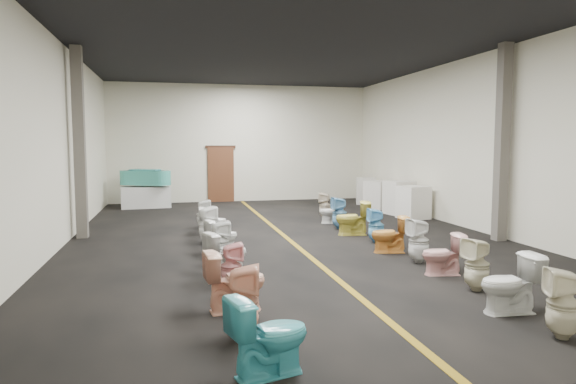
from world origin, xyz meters
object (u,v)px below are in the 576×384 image
appliance_crate_d (366,191)px  toilet_left_3 (231,266)px  bathtub (145,177)px  toilet_left_0 (269,335)px  appliance_crate_b (399,198)px  toilet_right_2 (477,264)px  toilet_right_4 (419,241)px  toilet_right_10 (325,206)px  toilet_left_4 (226,253)px  toilet_right_8 (340,213)px  display_table (146,197)px  toilet_right_6 (376,226)px  toilet_left_6 (222,236)px  toilet_right_7 (353,218)px  toilet_right_0 (564,304)px  toilet_right_3 (443,254)px  toilet_left_1 (242,302)px  toilet_left_9 (203,215)px  toilet_right_1 (510,284)px  toilet_right_5 (390,234)px  toilet_left_8 (213,221)px  toilet_left_7 (207,225)px  appliance_crate_c (380,195)px  appliance_crate_a (413,202)px  toilet_left_2 (235,281)px  toilet_left_5 (220,242)px

appliance_crate_d → toilet_left_3: 11.93m
bathtub → toilet_left_0: 14.00m
appliance_crate_b → toilet_left_0: bearing=-120.8°
toilet_right_2 → toilet_right_4: bearing=168.3°
toilet_right_10 → toilet_left_4: bearing=-6.9°
bathtub → toilet_right_8: (5.19, -5.86, -0.65)m
display_table → toilet_right_6: 9.50m
toilet_left_6 → toilet_right_7: (3.32, 1.26, 0.08)m
toilet_right_0 → toilet_right_3: 2.94m
toilet_left_6 → toilet_right_0: size_ratio=0.82×
appliance_crate_b → toilet_right_6: size_ratio=1.35×
toilet_left_1 → toilet_left_9: toilet_left_1 is taller
toilet_right_1 → toilet_right_5: size_ratio=1.05×
bathtub → toilet_right_3: (5.40, -10.76, -0.71)m
appliance_crate_d → toilet_left_3: appliance_crate_d is taller
toilet_right_6 → appliance_crate_d: bearing=165.4°
display_table → toilet_left_0: bearing=-82.6°
toilet_right_4 → toilet_right_7: size_ratio=1.01×
toilet_left_8 → appliance_crate_d: bearing=-46.8°
toilet_left_7 → appliance_crate_c: bearing=-73.2°
display_table → toilet_right_2: 12.93m
toilet_left_9 → toilet_right_4: toilet_right_4 is taller
appliance_crate_a → toilet_left_8: (-6.09, -1.47, -0.15)m
appliance_crate_a → appliance_crate_d: size_ratio=1.01×
appliance_crate_b → toilet_right_5: appliance_crate_b is taller
display_table → toilet_left_6: size_ratio=2.46×
appliance_crate_c → toilet_right_10: bearing=-143.1°
bathtub → appliance_crate_c: (7.96, -2.00, -0.60)m
toilet_right_6 → toilet_right_10: size_ratio=1.00×
toilet_left_2 → toilet_right_6: bearing=-49.0°
toilet_left_0 → toilet_left_5: size_ratio=1.02×
appliance_crate_b → toilet_left_9: (-6.25, -1.53, -0.15)m
appliance_crate_c → toilet_left_4: bearing=-127.8°
appliance_crate_c → toilet_right_3: size_ratio=1.33×
toilet_left_2 → toilet_left_3: toilet_left_2 is taller
toilet_right_4 → toilet_left_6: bearing=-122.4°
appliance_crate_a → toilet_left_4: bearing=-138.8°
toilet_left_8 → toilet_left_1: bearing=-179.9°
appliance_crate_d → toilet_right_0: (-2.69, -13.05, -0.07)m
toilet_right_1 → toilet_right_2: size_ratio=0.97×
toilet_left_3 → toilet_right_6: bearing=-52.8°
toilet_left_2 → toilet_right_1: 3.64m
toilet_right_0 → toilet_right_5: (-0.00, 4.82, -0.03)m
toilet_left_6 → toilet_right_1: (3.35, -4.74, 0.06)m
toilet_left_5 → toilet_right_3: toilet_left_5 is taller
appliance_crate_c → toilet_right_6: appliance_crate_c is taller
toilet_right_5 → toilet_right_8: bearing=-168.5°
toilet_left_1 → toilet_right_0: toilet_left_1 is taller
display_table → toilet_left_1: bearing=-82.6°
toilet_left_3 → toilet_left_8: 4.85m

